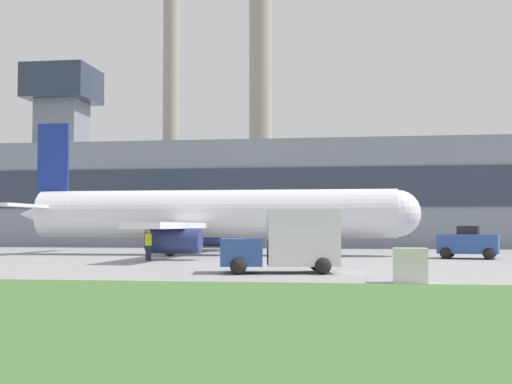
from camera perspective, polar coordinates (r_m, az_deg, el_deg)
ground_plane at (r=43.80m, az=-7.09°, el=-5.29°), size 400.00×400.00×0.00m
terminal_building at (r=71.97m, az=-1.66°, el=-0.17°), size 66.83×15.65×18.67m
smokestack_left at (r=99.87m, az=-6.82°, el=8.12°), size 2.55×2.55×41.20m
smokestack_right at (r=102.70m, az=0.36°, el=7.47°), size 3.71×3.71×39.96m
airplane at (r=48.44m, az=-3.87°, el=-1.86°), size 27.75×25.33×9.18m
pushback_tug at (r=44.93m, az=16.63°, el=-3.99°), size 3.89×3.21×1.97m
baggage_truck at (r=30.16m, az=2.60°, el=-4.06°), size 5.23×3.44×2.63m
ground_crew_person at (r=40.94m, az=-8.61°, el=-4.20°), size 0.42×0.42×1.77m
utility_cabinet at (r=25.50m, az=12.23°, el=-5.76°), size 1.16×0.80×1.21m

